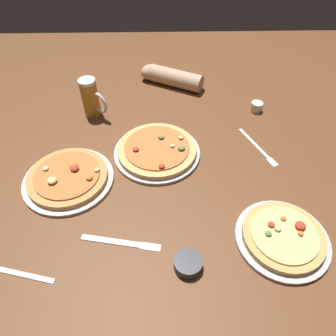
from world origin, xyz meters
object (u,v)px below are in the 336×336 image
(pizza_plate_side, at_px, (68,178))
(beer_mug_dark, at_px, (91,98))
(ramekin_sauce, at_px, (257,107))
(ramekin_butter, at_px, (188,263))
(diner_arm, at_px, (169,77))
(fork_spare, at_px, (258,147))
(pizza_plate_far, at_px, (157,150))
(fork_left, at_px, (16,273))
(knife_right, at_px, (121,242))
(pizza_plate_near, at_px, (283,237))

(pizza_plate_side, distance_m, beer_mug_dark, 0.39)
(ramekin_sauce, distance_m, ramekin_butter, 0.79)
(diner_arm, bearing_deg, beer_mug_dark, -144.49)
(ramekin_butter, distance_m, fork_spare, 0.56)
(ramekin_sauce, relative_size, diner_arm, 0.17)
(pizza_plate_far, xyz_separation_m, beer_mug_dark, (-0.27, 0.25, 0.06))
(pizza_plate_side, xyz_separation_m, beer_mug_dark, (0.03, 0.38, 0.06))
(fork_left, bearing_deg, pizza_plate_side, 76.81)
(pizza_plate_side, distance_m, knife_right, 0.32)
(pizza_plate_side, bearing_deg, knife_right, -50.67)
(pizza_plate_near, bearing_deg, ramekin_butter, -165.06)
(pizza_plate_near, distance_m, beer_mug_dark, 0.90)
(ramekin_sauce, bearing_deg, fork_left, -138.32)
(fork_left, relative_size, fork_spare, 0.96)
(pizza_plate_near, height_order, ramekin_sauce, pizza_plate_near)
(fork_left, distance_m, diner_arm, 1.05)
(pizza_plate_far, distance_m, ramekin_butter, 0.46)
(knife_right, bearing_deg, ramekin_butter, -21.99)
(pizza_plate_side, xyz_separation_m, ramekin_sauce, (0.74, 0.39, 0.00))
(pizza_plate_near, bearing_deg, ramekin_sauce, 84.06)
(pizza_plate_near, xyz_separation_m, fork_left, (-0.75, -0.08, -0.01))
(ramekin_butter, xyz_separation_m, fork_spare, (0.30, 0.47, -0.01))
(knife_right, xyz_separation_m, fork_spare, (0.49, 0.40, 0.00))
(beer_mug_dark, xyz_separation_m, fork_spare, (0.66, -0.23, -0.08))
(beer_mug_dark, height_order, ramekin_butter, beer_mug_dark)
(knife_right, bearing_deg, diner_arm, 79.44)
(pizza_plate_far, bearing_deg, pizza_plate_near, -45.81)
(pizza_plate_side, distance_m, fork_spare, 0.71)
(pizza_plate_far, height_order, pizza_plate_side, pizza_plate_side)
(pizza_plate_side, xyz_separation_m, fork_spare, (0.69, 0.15, -0.01))
(beer_mug_dark, distance_m, ramekin_butter, 0.79)
(pizza_plate_near, height_order, knife_right, pizza_plate_near)
(beer_mug_dark, relative_size, ramekin_sauce, 3.22)
(ramekin_butter, height_order, fork_spare, ramekin_butter)
(ramekin_sauce, height_order, knife_right, ramekin_sauce)
(pizza_plate_far, relative_size, beer_mug_dark, 1.99)
(fork_left, height_order, diner_arm, diner_arm)
(diner_arm, bearing_deg, pizza_plate_near, -70.44)
(pizza_plate_near, xyz_separation_m, ramekin_butter, (-0.28, -0.07, -0.00))
(ramekin_sauce, relative_size, fork_left, 0.24)
(ramekin_sauce, xyz_separation_m, diner_arm, (-0.37, 0.23, 0.02))
(pizza_plate_near, relative_size, pizza_plate_far, 0.85)
(beer_mug_dark, distance_m, fork_spare, 0.70)
(fork_spare, bearing_deg, ramekin_sauce, 79.50)
(pizza_plate_side, height_order, beer_mug_dark, beer_mug_dark)
(ramekin_sauce, bearing_deg, knife_right, -129.97)
(pizza_plate_far, distance_m, diner_arm, 0.49)
(ramekin_sauce, bearing_deg, pizza_plate_side, -151.84)
(pizza_plate_side, height_order, ramekin_sauce, pizza_plate_side)
(pizza_plate_near, bearing_deg, knife_right, 179.86)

